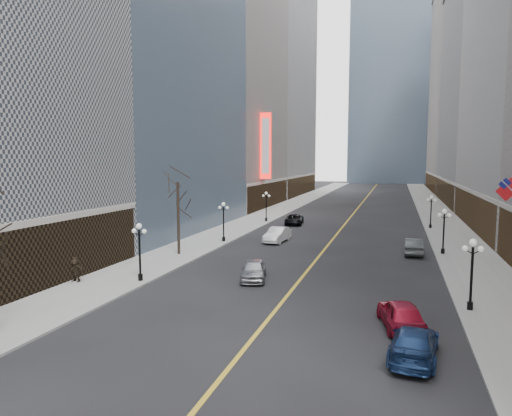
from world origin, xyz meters
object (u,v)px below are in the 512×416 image
Objects in this scene: car_nb_near at (254,270)px; car_sb_mid at (401,314)px; car_nb_far at (294,220)px; streetlamp_west_2 at (224,218)px; streetlamp_east_2 at (444,226)px; car_sb_far at (414,246)px; streetlamp_west_3 at (266,203)px; streetlamp_west_1 at (140,246)px; car_sb_near at (414,343)px; car_nb_mid at (277,235)px; streetlamp_east_3 at (431,208)px; streetlamp_east_1 at (472,267)px.

car_sb_mid is at bearing -48.38° from car_nb_near.
streetlamp_west_2 is at bearing -112.43° from car_nb_far.
streetlamp_east_2 reaches higher than car_sb_far.
streetlamp_west_1 is at bearing -90.00° from streetlamp_west_3.
streetlamp_west_3 reaches higher than car_sb_near.
car_nb_near is at bearing -76.40° from car_nb_mid.
streetlamp_east_3 is at bearing 50.89° from car_nb_near.
streetlamp_west_1 reaches higher than car_sb_mid.
streetlamp_west_2 is 0.91× the size of car_sb_mid.
car_nb_mid is (-17.74, -15.84, -2.05)m from streetlamp_east_3.
streetlamp_east_3 reaches higher than car_sb_far.
car_nb_near is at bearing -60.56° from streetlamp_west_2.
streetlamp_west_2 is 1.00× the size of streetlamp_west_3.
streetlamp_east_1 is 39.59m from car_nb_far.
car_sb_mid is at bearing -134.64° from streetlamp_east_1.
car_sb_mid is (-4.21, -4.26, -2.05)m from streetlamp_east_1.
streetlamp_east_1 is 0.85× the size of car_nb_far.
car_nb_mid is 0.98× the size of car_sb_near.
streetlamp_east_3 is 0.85× the size of car_sb_near.
car_nb_near is 18.88m from car_sb_far.
streetlamp_west_1 is at bearing -25.31° from car_sb_mid.
streetlamp_west_1 reaches higher than car_nb_near.
streetlamp_east_2 is 0.91× the size of car_sb_far.
streetlamp_east_1 is at bearing -90.00° from streetlamp_east_2.
streetlamp_west_3 is (-23.60, 0.00, 0.00)m from streetlamp_east_3.
streetlamp_east_3 is 19.10m from car_nb_far.
streetlamp_east_3 is 40.53m from car_sb_mid.
streetlamp_west_2 is at bearing 142.67° from streetlamp_east_1.
car_sb_mid is (11.16, -7.67, 0.05)m from car_nb_near.
car_nb_far is 41.65m from car_sb_mid.
streetlamp_east_1 is 18.00m from streetlamp_east_2.
streetlamp_east_1 reaches higher than car_nb_far.
car_sb_near is at bearing -65.66° from streetlamp_west_3.
car_nb_mid is 14.59m from car_nb_far.
streetlamp_west_2 is 18.00m from streetlamp_west_3.
car_nb_far is at bearing 82.64° from car_nb_near.
streetlamp_east_1 is 9.19m from car_sb_near.
car_nb_near is 13.54m from car_sb_mid.
streetlamp_east_2 is at bearing -37.33° from streetlamp_west_3.
streetlamp_east_2 is 1.00× the size of streetlamp_west_3.
streetlamp_east_1 reaches higher than car_sb_near.
car_sb_mid is (14.73, -38.96, 0.11)m from car_nb_far.
car_sb_mid is (19.39, -4.26, -2.05)m from streetlamp_west_1.
streetlamp_east_2 is 26.50m from car_sb_near.
car_nb_near is (-15.37, 3.41, -2.10)m from streetlamp_east_1.
streetlamp_east_1 is at bearing 0.00° from streetlamp_west_1.
streetlamp_west_2 reaches higher than car_sb_far.
streetlamp_west_2 is 0.96× the size of car_nb_near.
streetlamp_west_3 is at bearing 142.67° from streetlamp_east_2.
streetlamp_west_3 reaches higher than car_nb_near.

